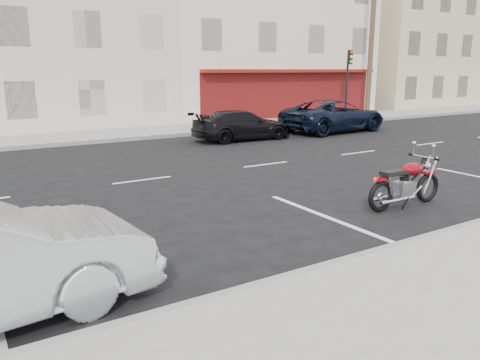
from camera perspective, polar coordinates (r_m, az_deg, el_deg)
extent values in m
plane|color=black|center=(13.51, -3.84, 1.01)|extent=(120.00, 120.00, 0.00)
cube|color=gray|center=(5.57, -16.03, -17.38)|extent=(80.00, 0.12, 0.16)
cube|color=beige|center=(28.42, -24.45, 18.00)|extent=(12.00, 12.00, 11.50)
cube|color=beige|center=(32.99, -0.26, 19.20)|extent=(14.00, 12.00, 12.50)
cube|color=#C4B48E|center=(42.71, 17.91, 16.24)|extent=(12.00, 12.00, 11.00)
cylinder|color=#422D1E|center=(29.72, 15.74, 16.28)|extent=(0.30, 0.30, 9.00)
cylinder|color=black|center=(28.12, 12.85, 10.71)|extent=(0.12, 0.12, 3.20)
cube|color=black|center=(28.00, 13.27, 14.37)|extent=(0.26, 0.18, 0.80)
cylinder|color=beige|center=(27.25, 10.28, 8.01)|extent=(0.20, 0.20, 0.60)
sphere|color=beige|center=(27.23, 10.31, 8.68)|extent=(0.20, 0.20, 0.20)
torus|color=black|center=(11.72, 24.12, -0.45)|extent=(0.67, 0.12, 0.67)
torus|color=black|center=(10.59, 19.54, -1.42)|extent=(0.67, 0.12, 0.67)
cube|color=maroon|center=(11.64, 24.29, 1.22)|extent=(0.34, 0.14, 0.05)
cube|color=maroon|center=(10.48, 19.55, 0.51)|extent=(0.30, 0.17, 0.06)
cube|color=gray|center=(11.10, 21.83, -0.64)|extent=(0.43, 0.31, 0.34)
ellipsoid|color=maroon|center=(11.17, 22.65, 1.58)|extent=(0.56, 0.35, 0.27)
cube|color=black|center=(10.76, 20.93, 1.21)|extent=(0.62, 0.27, 0.09)
cylinder|color=silver|center=(11.40, 23.78, 2.87)|extent=(0.05, 0.70, 0.04)
sphere|color=silver|center=(11.54, 24.10, 1.90)|extent=(0.17, 0.17, 0.17)
cylinder|color=silver|center=(10.80, 21.26, -1.83)|extent=(0.95, 0.10, 0.08)
cylinder|color=silver|center=(10.96, 20.13, -1.52)|extent=(0.95, 0.10, 0.08)
cylinder|color=silver|center=(11.61, 24.12, 0.95)|extent=(0.39, 0.05, 0.79)
cylinder|color=black|center=(11.23, 22.60, 0.34)|extent=(0.80, 0.07, 0.49)
imported|color=black|center=(22.68, 11.37, 7.68)|extent=(5.51, 2.84, 1.49)
imported|color=black|center=(19.56, 0.20, 6.70)|extent=(4.30, 1.86, 1.23)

